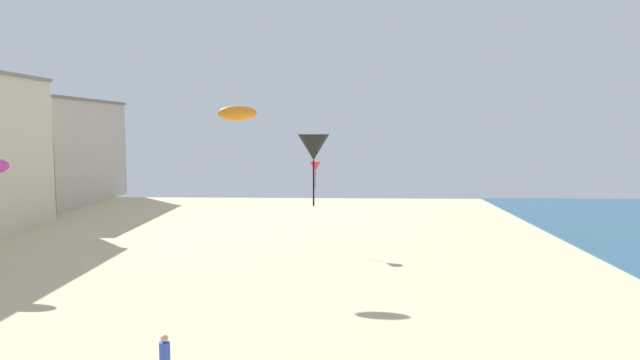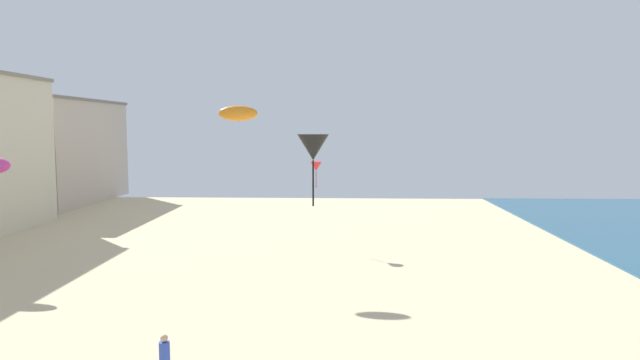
% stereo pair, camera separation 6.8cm
% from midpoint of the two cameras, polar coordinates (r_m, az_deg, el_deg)
% --- Properties ---
extents(boardwalk_hotel_far, '(12.41, 17.40, 11.20)m').
position_cam_midpoint_polar(boardwalk_hotel_far, '(67.22, -26.76, 2.68)').
color(boardwalk_hotel_far, '#C6B29E').
rests_on(boardwalk_hotel_far, ground).
extents(kite_flyer, '(0.34, 0.34, 1.64)m').
position_cam_midpoint_polar(kite_flyer, '(18.99, -15.64, -17.14)').
color(kite_flyer, '#383D4C').
rests_on(kite_flyer, ground).
extents(kite_orange_parafoil, '(2.27, 0.63, 0.88)m').
position_cam_midpoint_polar(kite_orange_parafoil, '(32.28, -8.40, 6.83)').
color(kite_orange_parafoil, orange).
extents(kite_black_delta, '(0.94, 0.94, 2.13)m').
position_cam_midpoint_polar(kite_black_delta, '(16.27, -0.60, 3.37)').
color(kite_black_delta, black).
extents(kite_red_delta, '(0.79, 0.79, 1.80)m').
position_cam_midpoint_polar(kite_red_delta, '(37.81, -0.35, 1.41)').
color(kite_red_delta, red).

